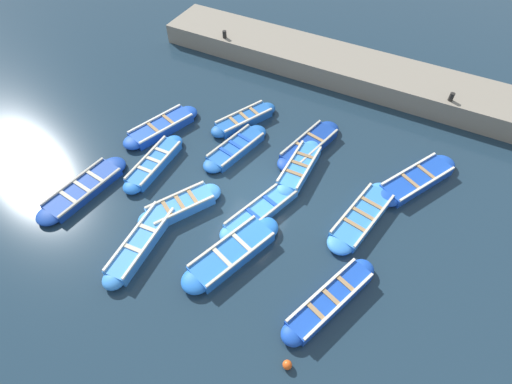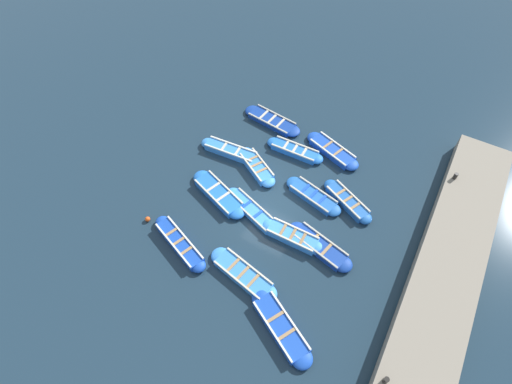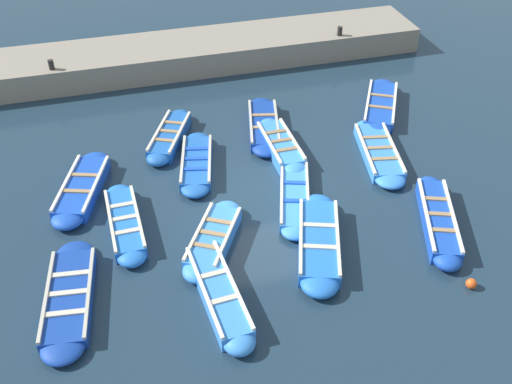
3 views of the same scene
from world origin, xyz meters
The scene contains 19 objects.
ground_plane centered at (0.00, 0.00, 0.00)m, with size 120.00×120.00×0.00m, color #1C303F.
boat_stern_in centered at (3.14, -1.07, 0.18)m, with size 3.72×1.68×0.41m.
boat_bow_out centered at (-0.67, -0.86, 0.15)m, with size 3.75×1.86×0.36m.
boat_alongside centered at (-3.72, 2.03, 0.20)m, with size 3.80×1.00×0.46m.
boat_outer_right centered at (-2.76, -4.21, 0.20)m, with size 3.80×2.00×0.46m.
boat_centre centered at (1.27, 4.90, 0.19)m, with size 3.69×1.99×0.43m.
boat_tucked centered at (1.64, 1.50, 0.17)m, with size 3.47×1.56×0.39m.
boat_outer_left centered at (3.31, 2.04, 0.19)m, with size 3.25×2.04×0.44m.
boat_far_corner centered at (-1.88, 1.75, 0.20)m, with size 3.13×2.27×0.46m.
boat_broadside centered at (-0.60, 3.88, 0.18)m, with size 3.43×0.86×0.41m.
boat_near_quay centered at (1.78, -1.23, 0.21)m, with size 3.29×0.88×0.47m.
boat_drifting centered at (0.69, -4.09, 0.16)m, with size 3.86×1.63×0.38m.
boat_inner_gap centered at (-2.71, -0.83, 0.20)m, with size 3.94×2.16×0.46m.
boat_mid_row centered at (-2.87, 5.40, 0.15)m, with size 3.95×1.43×0.36m.
boat_end_of_row centered at (3.28, -5.36, 0.18)m, with size 3.86×2.67×0.43m.
quay_wall centered at (8.66, 0.00, 0.48)m, with size 2.76×17.76×0.97m.
bollard_north centered at (7.63, -5.50, 1.14)m, with size 0.20×0.20×0.35m, color black.
bollard_mid_north centered at (7.63, 5.50, 1.14)m, with size 0.20×0.20×0.35m, color black.
buoy_orange_near centered at (-5.00, -3.86, 0.13)m, with size 0.26×0.26×0.26m, color #E05119.
Camera 3 is at (-13.16, 3.77, 10.64)m, focal length 42.00 mm.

